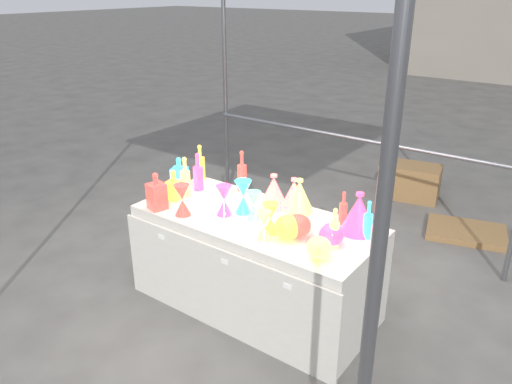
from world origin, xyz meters
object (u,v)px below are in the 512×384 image
Objects in this scene: hourglass_0 at (182,200)px; globe_0 at (288,228)px; lampshade_0 at (274,191)px; cardboard_box_closed at (415,182)px; decanter_0 at (174,185)px; bottle_0 at (200,162)px; display_table at (255,263)px.

hourglass_0 reaches higher than globe_0.
hourglass_0 is 0.89× the size of lampshade_0.
cardboard_box_closed is at bearing 71.84° from lampshade_0.
hourglass_0 is (0.25, -0.17, -0.00)m from decanter_0.
bottle_0 is 1.68× the size of globe_0.
lampshade_0 is (-0.25, -2.56, 0.69)m from cardboard_box_closed.
hourglass_0 is at bearing -149.54° from display_table.
bottle_0 is at bearing -125.07° from cardboard_box_closed.
cardboard_box_closed is 2.20× the size of decanter_0.
decanter_0 is at bearing -73.25° from bottle_0.
globe_0 is (1.21, -0.49, -0.08)m from bottle_0.
bottle_0 is 1.29× the size of hourglass_0.
decanter_0 is at bearing 178.87° from globe_0.
cardboard_box_closed is (0.26, 2.79, -0.18)m from display_table.
bottle_0 is 1.15× the size of lampshade_0.
lampshade_0 is (0.85, -0.13, -0.02)m from bottle_0.
bottle_0 is (-1.11, -2.43, 0.71)m from cardboard_box_closed.
cardboard_box_closed is at bearing 61.56° from decanter_0.
decanter_0 is (-0.97, -2.90, 0.68)m from cardboard_box_closed.
cardboard_box_closed is 2.02× the size of lampshade_0.
display_table is at bearing 30.46° from hourglass_0.
display_table is 7.77× the size of hourglass_0.
hourglass_0 is 1.30× the size of globe_0.
bottle_0 is at bearing 157.08° from display_table.
cardboard_box_closed is at bearing 84.76° from display_table.
decanter_0 reaches higher than globe_0.
decanter_0 is 0.79m from lampshade_0.
lampshade_0 is (0.46, 0.50, 0.01)m from hourglass_0.
hourglass_0 is at bearing -145.14° from lampshade_0.
lampshade_0 reaches higher than cardboard_box_closed.
hourglass_0 is (0.39, -0.63, -0.03)m from bottle_0.
bottle_0 is 0.49m from decanter_0.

